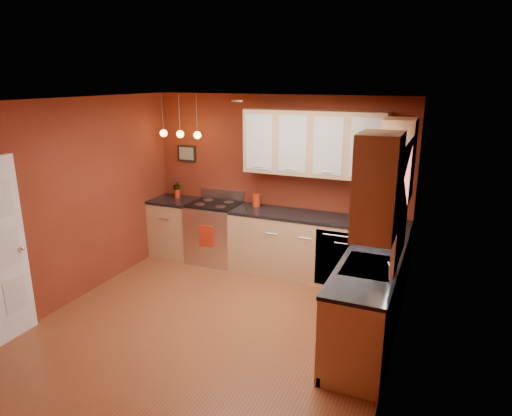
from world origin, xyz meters
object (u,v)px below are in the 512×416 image
at_px(gas_range, 215,232).
at_px(red_canister, 256,200).
at_px(sink, 369,268).
at_px(soap_pump, 392,267).
at_px(coffee_maker, 383,216).

height_order(gas_range, red_canister, red_canister).
distance_m(sink, soap_pump, 0.32).
distance_m(sink, red_canister, 2.55).
bearing_deg(red_canister, gas_range, -169.45).
xyz_separation_m(red_canister, coffee_maker, (1.89, -0.12, 0.01)).
xyz_separation_m(gas_range, red_canister, (0.66, 0.12, 0.56)).
height_order(sink, coffee_maker, sink).
bearing_deg(gas_range, coffee_maker, 0.05).
height_order(red_canister, soap_pump, red_canister).
xyz_separation_m(sink, red_canister, (-1.97, 1.62, 0.12)).
bearing_deg(sink, red_canister, 140.46).
bearing_deg(gas_range, red_canister, 10.55).
height_order(sink, soap_pump, sink).
distance_m(gas_range, coffee_maker, 2.60).
distance_m(coffee_maker, soap_pump, 1.69).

